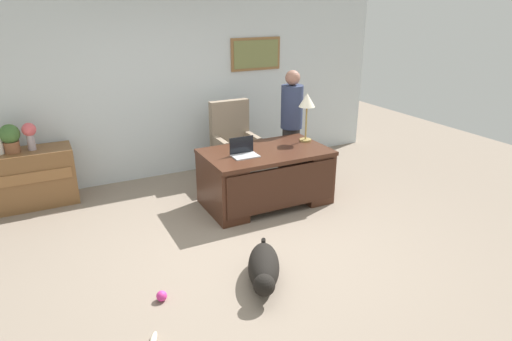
% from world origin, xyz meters
% --- Properties ---
extents(ground_plane, '(12.00, 12.00, 0.00)m').
position_xyz_m(ground_plane, '(0.00, 0.00, 0.00)').
color(ground_plane, gray).
extents(back_wall, '(7.00, 0.16, 2.70)m').
position_xyz_m(back_wall, '(0.01, 2.60, 1.35)').
color(back_wall, silver).
rests_on(back_wall, ground_plane).
extents(desk, '(1.60, 0.95, 0.73)m').
position_xyz_m(desk, '(0.69, 0.91, 0.39)').
color(desk, '#422316').
rests_on(desk, ground_plane).
extents(credenza, '(1.25, 0.50, 0.75)m').
position_xyz_m(credenza, '(-2.15, 2.25, 0.38)').
color(credenza, brown).
rests_on(credenza, ground_plane).
extents(armchair, '(0.60, 0.59, 1.17)m').
position_xyz_m(armchair, '(0.68, 1.92, 0.51)').
color(armchair, gray).
rests_on(armchair, ground_plane).
extents(person_standing, '(0.32, 0.32, 1.61)m').
position_xyz_m(person_standing, '(1.47, 1.60, 0.83)').
color(person_standing, '#262323').
rests_on(person_standing, ground_plane).
extents(dog_lying, '(0.60, 0.82, 0.30)m').
position_xyz_m(dog_lying, '(-0.17, -0.66, 0.15)').
color(dog_lying, black).
rests_on(dog_lying, ground_plane).
extents(laptop, '(0.32, 0.22, 0.22)m').
position_xyz_m(laptop, '(0.35, 0.88, 0.79)').
color(laptop, '#B2B5BA').
rests_on(laptop, desk).
extents(desk_lamp, '(0.22, 0.22, 0.65)m').
position_xyz_m(desk_lamp, '(1.37, 1.06, 1.25)').
color(desk_lamp, '#9E8447').
rests_on(desk_lamp, desk).
extents(vase_with_flowers, '(0.17, 0.17, 0.35)m').
position_xyz_m(vase_with_flowers, '(-1.98, 2.25, 0.97)').
color(vase_with_flowers, '#A89AA3').
rests_on(vase_with_flowers, credenza).
extents(potted_plant, '(0.24, 0.24, 0.36)m').
position_xyz_m(potted_plant, '(-2.20, 2.25, 0.95)').
color(potted_plant, brown).
rests_on(potted_plant, credenza).
extents(dog_toy_ball, '(0.10, 0.10, 0.10)m').
position_xyz_m(dog_toy_ball, '(-1.13, -0.50, 0.05)').
color(dog_toy_ball, '#D8338C').
rests_on(dog_toy_ball, ground_plane).
extents(dog_toy_bone, '(0.13, 0.20, 0.05)m').
position_xyz_m(dog_toy_bone, '(-1.33, -0.99, 0.03)').
color(dog_toy_bone, beige).
rests_on(dog_toy_bone, ground_plane).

